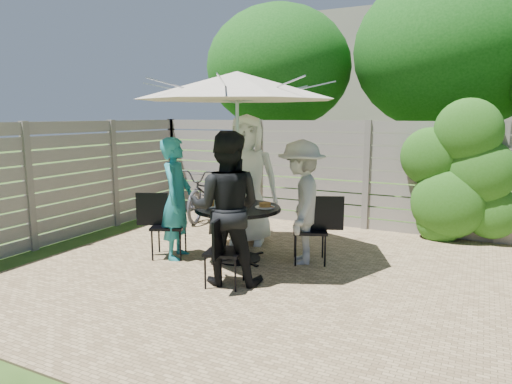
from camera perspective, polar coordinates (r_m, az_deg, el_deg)
The scene contains 21 objects.
backyard_envelope at distance 14.99m, azimuth 20.69°, elevation 11.59°, with size 60.00×60.00×5.00m.
patio_table at distance 6.07m, azimuth -2.27°, elevation -3.93°, with size 1.43×1.43×0.73m.
umbrella at distance 5.91m, azimuth -2.39°, elevation 13.11°, with size 3.26×3.26×2.47m.
chair_back at distance 7.05m, azimuth -1.01°, elevation -3.85°, with size 0.62×0.74×0.97m.
person_back at distance 6.79m, azimuth -1.17°, elevation 1.48°, with size 0.95×0.62×1.95m, color white.
chair_left at distance 6.35m, azimuth -10.93°, elevation -5.73°, with size 0.69×0.58×0.90m.
person_left at distance 6.19m, azimuth -9.90°, elevation -0.87°, with size 0.60×0.39×1.64m, color teal.
chair_front at distance 5.23m, azimuth -3.98°, elevation -9.17°, with size 0.48×0.64×0.83m.
person_front at distance 5.19m, azimuth -3.76°, elevation -2.09°, with size 0.86×0.67×1.76m, color black.
chair_right at distance 6.05m, azimuth 6.86°, elevation -6.38°, with size 0.69×0.57×0.90m.
person_right at distance 5.93m, azimuth 5.66°, elevation -1.32°, with size 1.05×0.60×1.62m, color #A9A7A4.
plate_back at distance 6.36m, azimuth -1.77°, elevation -1.02°, with size 0.26×0.26×0.06m.
plate_left at distance 6.08m, azimuth -5.64°, elevation -1.56°, with size 0.26×0.26×0.06m.
plate_front at distance 5.67m, azimuth -2.87°, elevation -2.35°, with size 0.26×0.26×0.06m.
plate_right at distance 5.97m, azimuth 1.13°, elevation -1.73°, with size 0.26×0.26×0.06m.
glass_back at distance 6.27m, azimuth -2.85°, elevation -0.75°, with size 0.07×0.07×0.14m, color silver.
glass_left at distance 5.95m, azimuth -4.92°, elevation -1.35°, with size 0.07×0.07×0.14m, color silver.
glass_front at distance 5.74m, azimuth -1.67°, elevation -1.73°, with size 0.07×0.07×0.14m, color silver.
syrup_jug at distance 6.06m, azimuth -2.77°, elevation -1.03°, with size 0.09×0.09×0.16m, color #59280C.
coffee_cup at distance 6.21m, azimuth -1.05°, elevation -0.95°, with size 0.08×0.08×0.12m, color #C6B293.
bicycle at distance 8.67m, azimuth -6.10°, elevation -0.06°, with size 0.64×1.84×0.96m, color #333338.
Camera 1 is at (1.73, -4.59, 1.93)m, focal length 32.00 mm.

